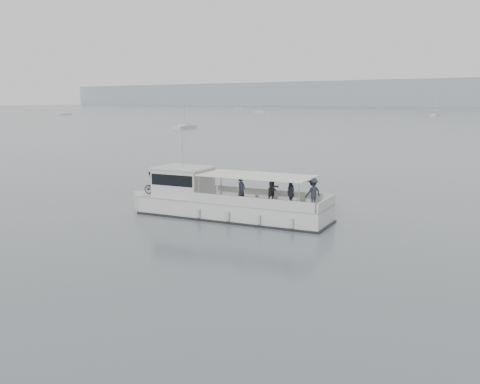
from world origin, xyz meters
The scene contains 2 objects.
ground centered at (0.00, 0.00, 0.00)m, with size 1400.00×1400.00×0.00m, color #576067.
tour_boat centered at (-0.42, -0.82, 0.89)m, with size 13.09×5.20×5.45m.
Camera 1 is at (19.38, -25.04, 6.84)m, focal length 40.00 mm.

